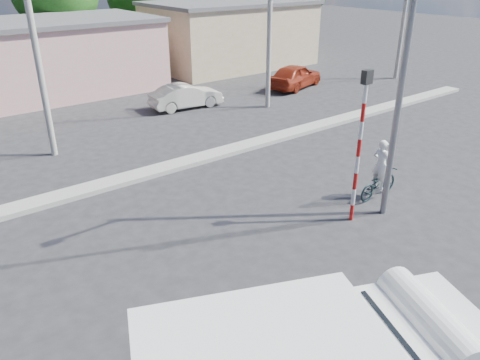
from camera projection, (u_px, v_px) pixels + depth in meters
ground_plane at (310, 287)px, 10.84m from camera, size 120.00×120.00×0.00m
median at (148, 173)px, 16.55m from camera, size 40.00×0.80×0.16m
bicycle at (378, 183)px, 14.86m from camera, size 1.80×0.71×0.93m
cyclist at (380, 173)px, 14.71m from camera, size 0.42×0.61×1.62m
car_cream at (186, 96)px, 24.02m from camera, size 3.86×1.69×1.23m
car_red at (295, 76)px, 27.89m from camera, size 4.48×2.80×1.42m
traffic_pole at (360, 136)px, 12.59m from camera, size 0.28×0.18×4.36m
streetlight at (404, 43)px, 11.90m from camera, size 2.34×0.22×9.00m
building_row at (46, 55)px, 26.35m from camera, size 37.80×7.30×4.44m
utility_poles at (165, 36)px, 19.54m from camera, size 35.40×0.24×8.00m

